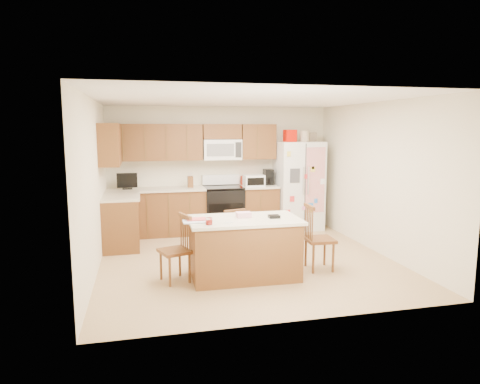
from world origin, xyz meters
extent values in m
plane|color=#A07855|center=(0.00, 0.00, 0.00)|extent=(4.50, 4.50, 0.00)
cube|color=beige|center=(0.00, 2.25, 1.25)|extent=(4.50, 0.10, 2.50)
cube|color=beige|center=(0.00, -2.25, 1.25)|extent=(4.50, 0.10, 2.50)
cube|color=beige|center=(-2.25, 0.00, 1.25)|extent=(0.10, 4.50, 2.50)
cube|color=beige|center=(2.25, 0.00, 1.25)|extent=(0.10, 4.50, 2.50)
cube|color=white|center=(0.00, 0.00, 2.50)|extent=(4.50, 4.50, 0.04)
cube|color=brown|center=(-1.31, 1.95, 0.44)|extent=(1.87, 0.60, 0.88)
cube|color=brown|center=(0.74, 1.95, 0.44)|extent=(0.72, 0.60, 0.88)
cube|color=brown|center=(-1.95, 1.17, 0.44)|extent=(0.60, 0.95, 0.88)
cube|color=beige|center=(-1.31, 1.94, 0.90)|extent=(1.87, 0.64, 0.04)
cube|color=beige|center=(0.74, 1.94, 0.90)|extent=(0.72, 0.64, 0.04)
cube|color=beige|center=(-1.94, 1.17, 0.90)|extent=(0.64, 0.95, 0.04)
cube|color=brown|center=(-1.32, 2.08, 1.80)|extent=(1.85, 0.33, 0.70)
cube|color=brown|center=(0.75, 2.08, 1.80)|extent=(0.70, 0.33, 0.70)
cube|color=brown|center=(0.00, 2.08, 2.00)|extent=(0.76, 0.33, 0.29)
cube|color=brown|center=(-2.08, 1.17, 1.80)|extent=(0.33, 0.95, 0.70)
cube|color=brown|center=(-1.90, 1.92, 1.80)|extent=(0.02, 0.01, 0.66)
cube|color=brown|center=(-1.90, 1.65, 0.44)|extent=(0.02, 0.01, 0.84)
cube|color=brown|center=(-1.50, 1.92, 1.80)|extent=(0.02, 0.01, 0.66)
cube|color=brown|center=(-1.50, 1.65, 0.44)|extent=(0.02, 0.01, 0.84)
cube|color=brown|center=(-1.10, 1.92, 1.80)|extent=(0.02, 0.01, 0.66)
cube|color=brown|center=(-1.10, 1.65, 0.44)|extent=(0.02, 0.01, 0.84)
cube|color=brown|center=(-0.70, 1.92, 1.80)|extent=(0.01, 0.01, 0.66)
cube|color=brown|center=(-0.70, 1.65, 0.44)|extent=(0.01, 0.01, 0.84)
cube|color=brown|center=(0.70, 1.92, 1.80)|extent=(0.01, 0.01, 0.66)
cube|color=brown|center=(0.70, 1.65, 0.44)|extent=(0.01, 0.01, 0.84)
cube|color=white|center=(0.00, 2.06, 1.65)|extent=(0.76, 0.38, 0.40)
cube|color=slate|center=(-0.06, 1.86, 1.65)|extent=(0.54, 0.01, 0.24)
cube|color=#262626|center=(0.30, 1.86, 1.65)|extent=(0.12, 0.01, 0.30)
cube|color=brown|center=(-0.65, 1.95, 1.03)|extent=(0.10, 0.14, 0.22)
cube|color=black|center=(-1.85, 1.97, 0.93)|extent=(0.18, 0.12, 0.02)
cube|color=black|center=(-1.85, 1.97, 1.09)|extent=(0.38, 0.03, 0.28)
cube|color=red|center=(0.58, 2.03, 1.01)|extent=(0.35, 0.22, 0.18)
cube|color=white|center=(0.60, 1.80, 1.04)|extent=(0.40, 0.28, 0.23)
cube|color=black|center=(0.60, 1.66, 1.04)|extent=(0.34, 0.01, 0.15)
cube|color=black|center=(0.96, 2.00, 1.08)|extent=(0.18, 0.22, 0.32)
cylinder|color=black|center=(0.96, 1.93, 1.01)|extent=(0.12, 0.12, 0.12)
cube|color=black|center=(0.00, 1.93, 0.44)|extent=(0.76, 0.64, 0.88)
cube|color=black|center=(0.00, 1.60, 0.42)|extent=(0.68, 0.01, 0.42)
cube|color=black|center=(0.00, 1.93, 0.91)|extent=(0.76, 0.64, 0.03)
cube|color=white|center=(0.00, 2.19, 1.03)|extent=(0.76, 0.10, 0.20)
cube|color=white|center=(1.57, 1.88, 0.90)|extent=(0.90, 0.75, 1.80)
cube|color=#4C4C4C|center=(1.57, 1.49, 0.90)|extent=(0.02, 0.01, 1.75)
cube|color=silver|center=(1.52, 1.47, 1.05)|extent=(0.02, 0.03, 0.55)
cube|color=silver|center=(1.62, 1.47, 1.05)|extent=(0.02, 0.03, 0.55)
cube|color=#3F3F44|center=(1.35, 1.49, 1.15)|extent=(0.20, 0.01, 0.28)
cube|color=#D84C59|center=(1.77, 1.49, 1.05)|extent=(0.42, 0.01, 1.30)
cube|color=red|center=(1.37, 1.88, 1.92)|extent=(0.22, 0.22, 0.24)
cylinder|color=#C6B18D|center=(1.67, 1.82, 1.91)|extent=(0.18, 0.18, 0.22)
cube|color=#806F5A|center=(1.85, 1.96, 1.89)|extent=(0.18, 0.20, 0.18)
cube|color=brown|center=(-0.22, -0.76, 0.40)|extent=(1.46, 0.84, 0.80)
cube|color=beige|center=(-0.22, -0.76, 0.82)|extent=(1.54, 0.92, 0.04)
cylinder|color=red|center=(-0.75, -1.02, 0.87)|extent=(0.08, 0.08, 0.06)
cylinder|color=white|center=(-0.75, -1.02, 0.88)|extent=(0.09, 0.09, 0.09)
cube|color=#D299B2|center=(-0.21, -0.67, 0.87)|extent=(0.20, 0.15, 0.07)
cube|color=black|center=(0.19, -0.82, 0.86)|extent=(0.15, 0.12, 0.04)
cube|color=white|center=(-0.92, -0.83, 0.85)|extent=(0.30, 0.24, 0.01)
cube|color=#D84C4C|center=(-0.88, -0.75, 0.86)|extent=(0.26, 0.20, 0.01)
cylinder|color=white|center=(-0.49, -0.99, 0.84)|extent=(0.14, 0.05, 0.01)
cube|color=brown|center=(-1.18, -0.71, 0.42)|extent=(0.48, 0.49, 0.04)
cylinder|color=brown|center=(-1.36, -0.61, 0.20)|extent=(0.03, 0.03, 0.40)
cylinder|color=brown|center=(-1.26, -0.91, 0.20)|extent=(0.03, 0.03, 0.40)
cylinder|color=brown|center=(-1.10, -0.52, 0.20)|extent=(0.03, 0.03, 0.40)
cylinder|color=brown|center=(-1.00, -0.82, 0.20)|extent=(0.03, 0.03, 0.40)
cylinder|color=brown|center=(-1.07, -0.53, 0.67)|extent=(0.02, 0.02, 0.45)
cylinder|color=brown|center=(-1.05, -0.60, 0.67)|extent=(0.02, 0.02, 0.45)
cylinder|color=brown|center=(-1.03, -0.66, 0.67)|extent=(0.02, 0.02, 0.45)
cylinder|color=brown|center=(-1.01, -0.73, 0.67)|extent=(0.02, 0.02, 0.45)
cylinder|color=brown|center=(-0.98, -0.80, 0.67)|extent=(0.02, 0.02, 0.45)
cube|color=brown|center=(-1.03, -0.66, 0.89)|extent=(0.15, 0.37, 0.05)
cube|color=brown|center=(-0.28, -0.09, 0.40)|extent=(0.45, 0.44, 0.04)
cylinder|color=brown|center=(-0.17, 0.08, 0.19)|extent=(0.03, 0.03, 0.38)
cylinder|color=brown|center=(-0.46, 0.00, 0.19)|extent=(0.03, 0.03, 0.38)
cylinder|color=brown|center=(-0.10, -0.18, 0.19)|extent=(0.03, 0.03, 0.38)
cylinder|color=brown|center=(-0.39, -0.26, 0.19)|extent=(0.03, 0.03, 0.38)
cylinder|color=brown|center=(-0.11, -0.20, 0.63)|extent=(0.02, 0.02, 0.43)
cylinder|color=brown|center=(-0.17, -0.22, 0.63)|extent=(0.02, 0.02, 0.43)
cylinder|color=brown|center=(-0.24, -0.23, 0.63)|extent=(0.02, 0.02, 0.43)
cylinder|color=brown|center=(-0.30, -0.25, 0.63)|extent=(0.02, 0.02, 0.43)
cylinder|color=brown|center=(-0.36, -0.27, 0.63)|extent=(0.02, 0.02, 0.43)
cube|color=brown|center=(-0.24, -0.23, 0.84)|extent=(0.35, 0.13, 0.04)
cube|color=brown|center=(0.94, -0.69, 0.45)|extent=(0.42, 0.44, 0.04)
cylinder|color=brown|center=(1.08, -0.87, 0.21)|extent=(0.04, 0.04, 0.43)
cylinder|color=brown|center=(1.10, -0.53, 0.21)|extent=(0.04, 0.04, 0.43)
cylinder|color=brown|center=(0.78, -0.85, 0.21)|extent=(0.04, 0.04, 0.43)
cylinder|color=brown|center=(0.80, -0.51, 0.21)|extent=(0.04, 0.04, 0.43)
cylinder|color=brown|center=(0.76, -0.83, 0.71)|extent=(0.02, 0.02, 0.48)
cylinder|color=brown|center=(0.76, -0.75, 0.71)|extent=(0.02, 0.02, 0.48)
cylinder|color=brown|center=(0.77, -0.68, 0.71)|extent=(0.02, 0.02, 0.48)
cylinder|color=brown|center=(0.77, -0.60, 0.71)|extent=(0.02, 0.02, 0.48)
cylinder|color=brown|center=(0.78, -0.53, 0.71)|extent=(0.02, 0.02, 0.48)
cube|color=brown|center=(0.77, -0.68, 0.95)|extent=(0.06, 0.40, 0.05)
camera|label=1|loc=(-1.59, -6.37, 2.07)|focal=32.00mm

